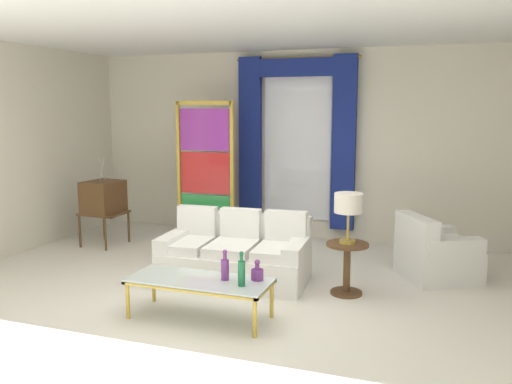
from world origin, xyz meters
name	(u,v)px	position (x,y,z in m)	size (l,w,h in m)	color
ground_plane	(234,296)	(0.00, 0.00, 0.00)	(16.00, 16.00, 0.00)	silver
wall_rear	(304,145)	(0.00, 3.06, 1.50)	(8.00, 0.12, 3.00)	silver
wall_left	(9,150)	(-3.66, 0.60, 1.50)	(0.12, 7.00, 3.00)	silver
ceiling_slab	(257,29)	(0.00, 0.80, 3.02)	(8.00, 7.60, 0.04)	white
curtained_window	(296,130)	(-0.08, 2.89, 1.74)	(2.00, 0.17, 2.70)	white
couch_white_long	(236,255)	(-0.18, 0.55, 0.30)	(1.81, 1.02, 0.86)	white
coffee_table	(200,282)	(-0.08, -0.71, 0.37)	(1.43, 0.59, 0.41)	silver
bottle_blue_decanter	(242,272)	(0.39, -0.77, 0.55)	(0.07, 0.07, 0.34)	#196B3D
bottle_crystal_tall	(225,268)	(0.17, -0.65, 0.53)	(0.08, 0.08, 0.31)	#753384
bottle_amber_squat	(257,273)	(0.47, -0.55, 0.48)	(0.12, 0.12, 0.21)	#753384
vintage_tv	(103,198)	(-2.73, 1.44, 0.73)	(0.62, 0.63, 1.35)	brown
armchair_white	(434,256)	(2.11, 1.40, 0.29)	(1.11, 1.10, 0.80)	white
stained_glass_divider	(205,176)	(-1.32, 2.11, 1.06)	(0.95, 0.05, 2.20)	gold
peacock_figurine	(226,238)	(-0.78, 1.62, 0.22)	(0.44, 0.60, 0.50)	beige
round_side_table	(347,264)	(1.19, 0.48, 0.36)	(0.48, 0.48, 0.59)	brown
table_lamp_brass	(349,205)	(1.19, 0.48, 1.03)	(0.32, 0.32, 0.57)	#B29338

